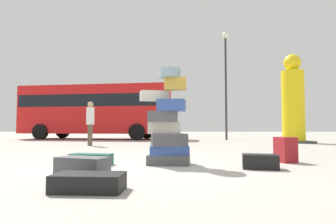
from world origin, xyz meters
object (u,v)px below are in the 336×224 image
Objects in this scene: parked_bus at (97,109)px; lamp_post at (226,69)px; suitcase_maroon_left_side at (285,150)px; yellow_dummy_statue at (293,103)px; suitcase_tower at (167,125)px; suitcase_black_right_side at (89,182)px; suitcase_black_white_trunk at (260,162)px; suitcase_teal_upright_blue at (91,159)px; suitcase_charcoal_behind_tower at (82,169)px; person_bearded_onlooker at (90,119)px.

parked_bus is 8.02m from lamp_post.
yellow_dummy_statue is (3.47, 7.15, 1.57)m from suitcase_maroon_left_side.
suitcase_tower is 2.39× the size of suitcase_black_right_side.
suitcase_black_white_trunk reaches higher than suitcase_teal_upright_blue.
suitcase_charcoal_behind_tower is (-3.56, -1.92, -0.10)m from suitcase_maroon_left_side.
suitcase_tower is 6.17m from person_bearded_onlooker.
suitcase_black_right_side is 0.13× the size of lamp_post.
suitcase_tower is at bearing 72.77° from suitcase_black_right_side.
suitcase_teal_upright_blue is (-3.04, 0.59, -0.02)m from suitcase_black_white_trunk.
suitcase_maroon_left_side is at bearing -115.86° from yellow_dummy_statue.
suitcase_teal_upright_blue is 1.02× the size of suitcase_black_right_side.
suitcase_teal_upright_blue is at bearing -177.90° from suitcase_black_white_trunk.
suitcase_tower is 2.52m from suitcase_black_right_side.
lamp_post is (7.60, -1.31, 2.18)m from parked_bus.
parked_bus is at bearing 124.49° from suitcase_charcoal_behind_tower.
lamp_post reaches higher than yellow_dummy_statue.
suitcase_maroon_left_side is 0.65× the size of suitcase_teal_upright_blue.
suitcase_tower is 3.18× the size of suitcase_black_white_trunk.
suitcase_black_right_side is at bearing -46.29° from suitcase_charcoal_behind_tower.
lamp_post reaches higher than parked_bus.
lamp_post is (1.84, 10.98, 3.89)m from suitcase_black_white_trunk.
parked_bus is at bearing 157.10° from yellow_dummy_statue.
yellow_dummy_statue reaches higher than suitcase_black_right_side.
suitcase_maroon_left_side reaches higher than suitcase_charcoal_behind_tower.
lamp_post is at bearing 98.52° from person_bearded_onlooker.
yellow_dummy_statue is (5.88, 7.44, 1.07)m from suitcase_tower.
lamp_post is at bearing -0.53° from parked_bus.
suitcase_tower is 2.08m from suitcase_charcoal_behind_tower.
suitcase_teal_upright_blue is 12.12m from lamp_post.
suitcase_charcoal_behind_tower is at bearing -125.22° from suitcase_tower.
suitcase_charcoal_behind_tower is at bearing -110.85° from lamp_post.
suitcase_maroon_left_side is 0.88× the size of suitcase_black_white_trunk.
suitcase_tower is 0.20× the size of parked_bus.
lamp_post reaches higher than person_bearded_onlooker.
suitcase_maroon_left_side is 3.87m from suitcase_teal_upright_blue.
person_bearded_onlooker is at bearing 122.77° from suitcase_maroon_left_side.
suitcase_teal_upright_blue is 10.59m from yellow_dummy_statue.
lamp_post is (3.42, 10.38, 3.26)m from suitcase_tower.
suitcase_tower is at bearing -128.29° from yellow_dummy_statue.
yellow_dummy_statue is at bearing 50.97° from suitcase_maroon_left_side.
lamp_post is (4.32, 12.64, 3.91)m from suitcase_black_right_side.
suitcase_tower reaches higher than suitcase_charcoal_behind_tower.
suitcase_black_right_side is (-0.90, -2.26, -0.65)m from suitcase_tower.
suitcase_teal_upright_blue reaches higher than suitcase_black_right_side.
parked_bus is at bearing 109.67° from suitcase_tower.
yellow_dummy_statue is at bearing -13.65° from parked_bus.
suitcase_maroon_left_side reaches higher than suitcase_black_right_side.
yellow_dummy_statue is at bearing -50.13° from lamp_post.
lamp_post reaches higher than suitcase_charcoal_behind_tower.
suitcase_black_white_trunk is 0.75× the size of suitcase_black_right_side.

